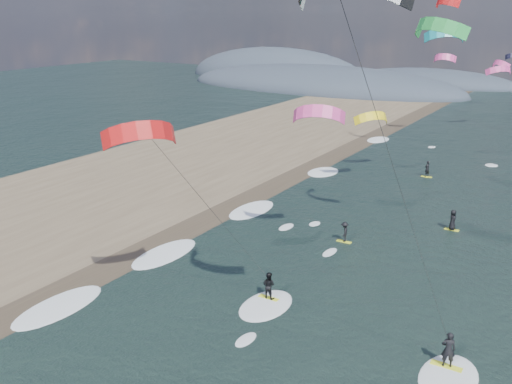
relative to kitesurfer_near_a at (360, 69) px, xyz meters
The scene contains 7 objects.
wet_sand_strip 23.66m from the kitesurfer_near_a, behind, with size 3.00×240.00×0.00m, color #382D23.
coastal_hills 114.12m from the kitesurfer_near_a, 117.01° to the left, with size 80.00×41.00×15.00m.
kitesurfer_near_a is the anchor object (origin of this frame).
kitesurfer_near_b 12.15m from the kitesurfer_near_a, 168.30° to the left, with size 6.79×9.25×12.03m.
far_kitesurfers 27.41m from the kitesurfer_near_a, 102.15° to the left, with size 7.24×21.20×1.69m.
bg_kite_field 43.77m from the kitesurfer_near_a, 99.01° to the left, with size 12.03×74.70×11.53m.
shoreline_surf 23.83m from the kitesurfer_near_a, 155.96° to the left, with size 2.40×79.40×0.11m.
Camera 1 is at (14.50, -12.77, 16.41)m, focal length 40.00 mm.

